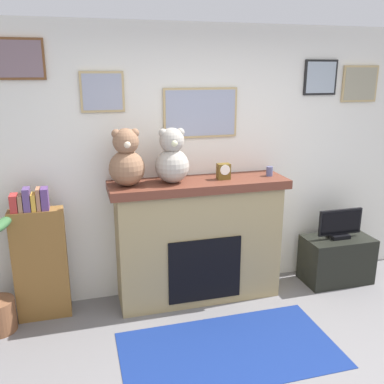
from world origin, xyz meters
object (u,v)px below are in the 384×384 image
at_px(mantel_clock, 224,171).
at_px(teddy_bear_cream, 172,158).
at_px(teddy_bear_grey, 127,160).
at_px(bookshelf, 40,260).
at_px(tv_stand, 336,259).
at_px(television, 340,225).
at_px(candle_jar, 269,171).
at_px(fireplace, 198,240).

distance_m(mantel_clock, teddy_bear_cream, 0.51).
relative_size(mantel_clock, teddy_bear_grey, 0.29).
xyz_separation_m(bookshelf, mantel_clock, (1.69, -0.04, 0.71)).
relative_size(tv_stand, mantel_clock, 4.81).
height_order(tv_stand, teddy_bear_cream, teddy_bear_cream).
distance_m(television, candle_jar, 1.01).
relative_size(candle_jar, teddy_bear_cream, 0.18).
bearing_deg(teddy_bear_cream, television, -1.94).
bearing_deg(bookshelf, candle_jar, -1.08).
height_order(bookshelf, television, bookshelf).
xyz_separation_m(tv_stand, mantel_clock, (-1.27, 0.06, 1.03)).
bearing_deg(teddy_bear_grey, fireplace, 1.59).
distance_m(television, teddy_bear_cream, 1.93).
distance_m(tv_stand, mantel_clock, 1.64).
relative_size(television, mantel_clock, 3.29).
xyz_separation_m(mantel_clock, teddy_bear_cream, (-0.49, 0.00, 0.15)).
bearing_deg(tv_stand, fireplace, 177.08).
height_order(bookshelf, teddy_bear_cream, teddy_bear_cream).
bearing_deg(teddy_bear_cream, tv_stand, -1.90).
bearing_deg(tv_stand, teddy_bear_grey, 178.45).
bearing_deg(teddy_bear_grey, mantel_clock, -0.06).
relative_size(fireplace, teddy_bear_cream, 3.35).
height_order(fireplace, bookshelf, bookshelf).
height_order(television, candle_jar, candle_jar).
bearing_deg(teddy_bear_cream, teddy_bear_grey, -180.00).
bearing_deg(candle_jar, teddy_bear_grey, -179.97).
bearing_deg(candle_jar, fireplace, 178.56).
relative_size(bookshelf, tv_stand, 1.73).
distance_m(candle_jar, mantel_clock, 0.47).
bearing_deg(tv_stand, teddy_bear_cream, 178.10).
bearing_deg(candle_jar, teddy_bear_cream, -179.96).
bearing_deg(mantel_clock, television, -2.65).
relative_size(tv_stand, candle_jar, 7.78).
distance_m(bookshelf, teddy_bear_grey, 1.18).
height_order(bookshelf, tv_stand, bookshelf).
relative_size(candle_jar, teddy_bear_grey, 0.18).
xyz_separation_m(teddy_bear_grey, teddy_bear_cream, (0.41, 0.00, -0.00)).
distance_m(candle_jar, teddy_bear_grey, 1.38).
bearing_deg(teddy_bear_grey, teddy_bear_cream, 0.00).
relative_size(fireplace, tv_stand, 2.36).
distance_m(mantel_clock, teddy_bear_grey, 0.91).
height_order(mantel_clock, teddy_bear_cream, teddy_bear_cream).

